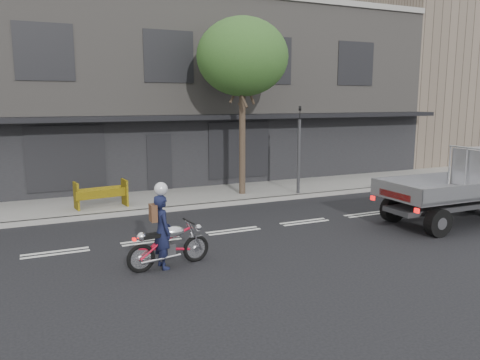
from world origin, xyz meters
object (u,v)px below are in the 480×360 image
(traffic_light_pole, at_px, (299,155))
(street_tree, at_px, (242,57))
(rider, at_px, (162,232))
(construction_barrier, at_px, (102,195))
(motorcycle, at_px, (169,244))

(traffic_light_pole, bearing_deg, street_tree, 156.97)
(rider, distance_m, construction_barrier, 5.85)
(street_tree, height_order, motorcycle, street_tree)
(motorcycle, xyz_separation_m, construction_barrier, (-0.64, 5.82, 0.10))
(traffic_light_pole, bearing_deg, construction_barrier, 176.90)
(traffic_light_pole, bearing_deg, rider, -141.56)
(motorcycle, xyz_separation_m, rider, (-0.15, -0.00, 0.31))
(street_tree, xyz_separation_m, construction_barrier, (-5.32, -0.45, -4.65))
(street_tree, height_order, rider, street_tree)
(street_tree, distance_m, motorcycle, 9.16)
(rider, bearing_deg, construction_barrier, -2.65)
(motorcycle, distance_m, construction_barrier, 5.86)
(street_tree, relative_size, construction_barrier, 3.98)
(street_tree, relative_size, rider, 4.03)
(motorcycle, bearing_deg, traffic_light_pole, 31.64)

